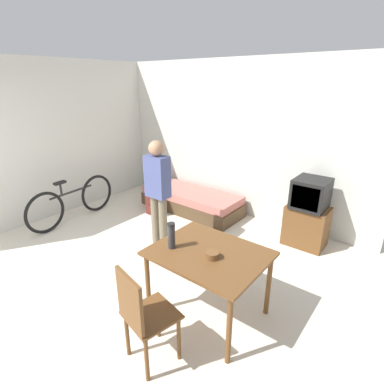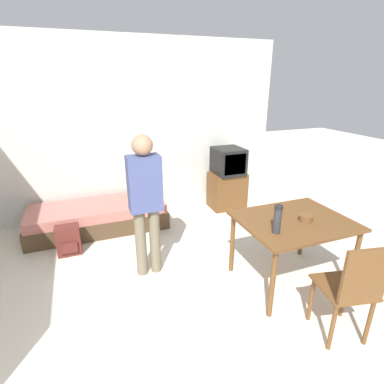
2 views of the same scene
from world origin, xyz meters
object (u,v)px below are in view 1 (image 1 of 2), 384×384
daybed (191,201)px  thermos_flask (171,234)px  person_standing (158,188)px  tv (308,213)px  wooden_chair (142,314)px  bicycle (73,202)px  dining_table (209,260)px  backpack (154,205)px  mate_bowl (212,255)px

daybed → thermos_flask: (1.49, -2.18, 0.70)m
person_standing → tv: bearing=39.1°
daybed → tv: size_ratio=1.89×
wooden_chair → daybed: bearing=121.7°
bicycle → thermos_flask: thermos_flask is taller
dining_table → wooden_chair: 0.85m
wooden_chair → backpack: size_ratio=2.47×
wooden_chair → backpack: wooden_chair is taller
tv → backpack: bearing=-166.0°
thermos_flask → backpack: 2.58m
bicycle → mate_bowl: bearing=-7.6°
person_standing → thermos_flask: person_standing is taller
thermos_flask → backpack: thermos_flask is taller
thermos_flask → mate_bowl: (0.43, 0.10, -0.12)m
dining_table → bicycle: 3.20m
daybed → tv: bearing=1.6°
dining_table → bicycle: size_ratio=0.63×
tv → bicycle: (-3.47, -1.70, -0.15)m
daybed → mate_bowl: mate_bowl is taller
daybed → bicycle: size_ratio=1.12×
tv → wooden_chair: 2.93m
tv → bicycle: tv is taller
tv → backpack: (-2.55, -0.64, -0.32)m
bicycle → mate_bowl: size_ratio=12.89×
tv → bicycle: size_ratio=0.59×
bicycle → thermos_flask: bearing=-10.7°
daybed → dining_table: 2.76m
thermos_flask → mate_bowl: thermos_flask is taller
dining_table → wooden_chair: (-0.08, -0.84, -0.12)m
dining_table → wooden_chair: size_ratio=1.17×
tv → bicycle: bearing=-153.9°
wooden_chair → thermos_flask: thermos_flask is taller
bicycle → thermos_flask: size_ratio=6.33×
tv → dining_table: 2.10m
tv → dining_table: (-0.31, -2.07, 0.15)m
mate_bowl → backpack: size_ratio=0.35×
backpack → wooden_chair: bearing=-46.3°
person_standing → mate_bowl: (1.47, -0.76, -0.14)m
bicycle → backpack: 1.42m
wooden_chair → person_standing: 2.05m
thermos_flask → mate_bowl: size_ratio=2.03×
wooden_chair → backpack: (-2.17, 2.27, -0.34)m
daybed → wooden_chair: 3.36m
wooden_chair → bicycle: size_ratio=0.54×
backpack → daybed: bearing=54.5°
dining_table → backpack: size_ratio=2.89×
dining_table → backpack: bearing=147.5°
mate_bowl → thermos_flask: bearing=-166.6°
dining_table → bicycle: bicycle is taller
tv → mate_bowl: (-0.22, -2.13, 0.27)m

